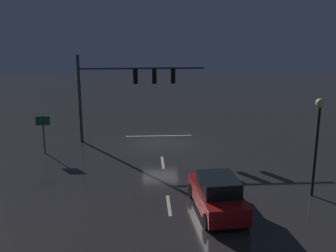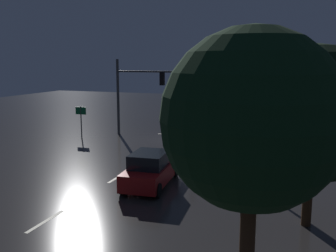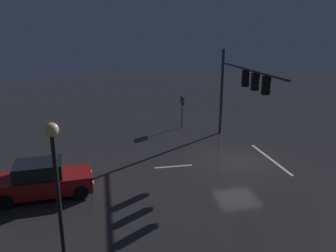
% 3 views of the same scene
% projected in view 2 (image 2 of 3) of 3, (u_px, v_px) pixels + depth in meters
% --- Properties ---
extents(ground_plane, '(80.00, 80.00, 0.00)m').
position_uv_depth(ground_plane, '(178.00, 140.00, 29.25)').
color(ground_plane, '#2D2B2B').
extents(traffic_signal_assembly, '(8.88, 0.47, 6.24)m').
position_uv_depth(traffic_signal_assembly, '(155.00, 84.00, 30.09)').
color(traffic_signal_assembly, '#383A3D').
rests_on(traffic_signal_assembly, ground_plane).
extents(lane_dash_far, '(0.16, 2.20, 0.01)m').
position_uv_depth(lane_dash_far, '(160.00, 152.00, 25.54)').
color(lane_dash_far, beige).
rests_on(lane_dash_far, ground_plane).
extents(lane_dash_mid, '(0.16, 2.20, 0.01)m').
position_uv_depth(lane_dash_mid, '(118.00, 177.00, 19.99)').
color(lane_dash_mid, beige).
rests_on(lane_dash_mid, ground_plane).
extents(lane_dash_near, '(0.16, 2.20, 0.01)m').
position_uv_depth(lane_dash_near, '(46.00, 221.00, 14.44)').
color(lane_dash_near, beige).
rests_on(lane_dash_near, ground_plane).
extents(stop_bar, '(5.00, 0.16, 0.01)m').
position_uv_depth(stop_bar, '(186.00, 136.00, 31.13)').
color(stop_bar, beige).
rests_on(stop_bar, ground_plane).
extents(car_approaching, '(2.21, 4.48, 1.70)m').
position_uv_depth(car_approaching, '(150.00, 170.00, 18.50)').
color(car_approaching, maroon).
rests_on(car_approaching, ground_plane).
extents(street_lamp_left_kerb, '(0.44, 0.44, 4.90)m').
position_uv_depth(street_lamp_left_kerb, '(260.00, 118.00, 17.63)').
color(street_lamp_left_kerb, black).
rests_on(street_lamp_left_kerb, ground_plane).
extents(route_sign, '(0.90, 0.11, 2.54)m').
position_uv_depth(route_sign, '(81.00, 115.00, 30.01)').
color(route_sign, '#383A3D').
rests_on(route_sign, ground_plane).
extents(tree_left_near, '(4.07, 4.07, 6.84)m').
position_uv_depth(tree_left_near, '(252.00, 120.00, 8.22)').
color(tree_left_near, '#382314').
rests_on(tree_left_near, ground_plane).
extents(tree_left_far, '(4.94, 4.94, 6.68)m').
position_uv_depth(tree_left_far, '(313.00, 114.00, 13.39)').
color(tree_left_far, '#382314').
rests_on(tree_left_far, ground_plane).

